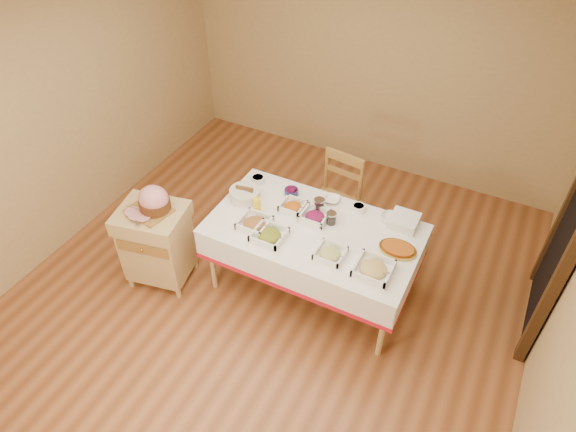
# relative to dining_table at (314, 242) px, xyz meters

# --- Properties ---
(room_shell) EXTENTS (5.00, 5.00, 5.00)m
(room_shell) POSITION_rel_dining_table_xyz_m (-0.30, -0.30, 0.70)
(room_shell) COLOR brown
(room_shell) RESTS_ON ground
(doorway) EXTENTS (0.09, 1.10, 2.20)m
(doorway) POSITION_rel_dining_table_xyz_m (1.90, 0.60, 0.51)
(doorway) COLOR black
(doorway) RESTS_ON ground
(dining_table) EXTENTS (1.82, 1.02, 0.76)m
(dining_table) POSITION_rel_dining_table_xyz_m (0.00, 0.00, 0.00)
(dining_table) COLOR tan
(dining_table) RESTS_ON ground
(butcher_cart) EXTENTS (0.67, 0.60, 0.83)m
(butcher_cart) POSITION_rel_dining_table_xyz_m (-1.34, -0.54, -0.12)
(butcher_cart) COLOR tan
(butcher_cart) RESTS_ON ground
(dining_chair) EXTENTS (0.49, 0.48, 1.00)m
(dining_chair) POSITION_rel_dining_table_xyz_m (-0.09, 0.69, -0.08)
(dining_chair) COLOR olive
(dining_chair) RESTS_ON ground
(ham_on_board) EXTENTS (0.38, 0.36, 0.25)m
(ham_on_board) POSITION_rel_dining_table_xyz_m (-1.30, -0.51, 0.34)
(ham_on_board) COLOR olive
(ham_on_board) RESTS_ON butcher_cart
(serving_dish_a) EXTENTS (0.26, 0.25, 0.11)m
(serving_dish_a) POSITION_rel_dining_table_xyz_m (-0.47, -0.22, 0.20)
(serving_dish_a) COLOR white
(serving_dish_a) RESTS_ON dining_table
(serving_dish_b) EXTENTS (0.26, 0.26, 0.11)m
(serving_dish_b) POSITION_rel_dining_table_xyz_m (-0.28, -0.29, 0.20)
(serving_dish_b) COLOR white
(serving_dish_b) RESTS_ON dining_table
(serving_dish_c) EXTENTS (0.23, 0.23, 0.09)m
(serving_dish_c) POSITION_rel_dining_table_xyz_m (0.26, -0.25, 0.19)
(serving_dish_c) COLOR white
(serving_dish_c) RESTS_ON dining_table
(serving_dish_d) EXTENTS (0.29, 0.29, 0.11)m
(serving_dish_d) POSITION_rel_dining_table_xyz_m (0.63, -0.25, 0.20)
(serving_dish_d) COLOR white
(serving_dish_d) RESTS_ON dining_table
(serving_dish_e) EXTENTS (0.22, 0.21, 0.10)m
(serving_dish_e) POSITION_rel_dining_table_xyz_m (-0.28, 0.14, 0.19)
(serving_dish_e) COLOR white
(serving_dish_e) RESTS_ON dining_table
(serving_dish_f) EXTENTS (0.24, 0.23, 0.11)m
(serving_dish_f) POSITION_rel_dining_table_xyz_m (-0.04, 0.10, 0.20)
(serving_dish_f) COLOR white
(serving_dish_f) RESTS_ON dining_table
(small_bowl_left) EXTENTS (0.13, 0.13, 0.06)m
(small_bowl_left) POSITION_rel_dining_table_xyz_m (-0.75, 0.34, 0.20)
(small_bowl_left) COLOR white
(small_bowl_left) RESTS_ON dining_table
(small_bowl_mid) EXTENTS (0.13, 0.13, 0.06)m
(small_bowl_mid) POSITION_rel_dining_table_xyz_m (-0.39, 0.33, 0.19)
(small_bowl_mid) COLOR navy
(small_bowl_mid) RESTS_ON dining_table
(small_bowl_right) EXTENTS (0.12, 0.12, 0.06)m
(small_bowl_right) POSITION_rel_dining_table_xyz_m (0.25, 0.39, 0.19)
(small_bowl_right) COLOR white
(small_bowl_right) RESTS_ON dining_table
(bowl_white_imported) EXTENTS (0.17, 0.17, 0.04)m
(bowl_white_imported) POSITION_rel_dining_table_xyz_m (-0.02, 0.40, 0.18)
(bowl_white_imported) COLOR white
(bowl_white_imported) RESTS_ON dining_table
(bowl_small_imported) EXTENTS (0.18, 0.18, 0.05)m
(bowl_small_imported) POSITION_rel_dining_table_xyz_m (0.55, 0.40, 0.19)
(bowl_small_imported) COLOR white
(bowl_small_imported) RESTS_ON dining_table
(preserve_jar_left) EXTENTS (0.10, 0.10, 0.12)m
(preserve_jar_left) POSITION_rel_dining_table_xyz_m (-0.06, 0.24, 0.22)
(preserve_jar_left) COLOR silver
(preserve_jar_left) RESTS_ON dining_table
(preserve_jar_right) EXTENTS (0.09, 0.09, 0.11)m
(preserve_jar_right) POSITION_rel_dining_table_xyz_m (0.10, 0.13, 0.21)
(preserve_jar_right) COLOR silver
(preserve_jar_right) RESTS_ON dining_table
(mustard_bottle) EXTENTS (0.06, 0.06, 0.20)m
(mustard_bottle) POSITION_rel_dining_table_xyz_m (-0.54, -0.04, 0.25)
(mustard_bottle) COLOR yellow
(mustard_bottle) RESTS_ON dining_table
(bread_basket) EXTENTS (0.28, 0.28, 0.12)m
(bread_basket) POSITION_rel_dining_table_xyz_m (-0.74, 0.07, 0.21)
(bread_basket) COLOR silver
(bread_basket) RESTS_ON dining_table
(plate_stack) EXTENTS (0.24, 0.24, 0.09)m
(plate_stack) POSITION_rel_dining_table_xyz_m (0.67, 0.40, 0.20)
(plate_stack) COLOR white
(plate_stack) RESTS_ON dining_table
(brass_platter) EXTENTS (0.31, 0.23, 0.04)m
(brass_platter) POSITION_rel_dining_table_xyz_m (0.72, 0.07, 0.18)
(brass_platter) COLOR #BB9134
(brass_platter) RESTS_ON dining_table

